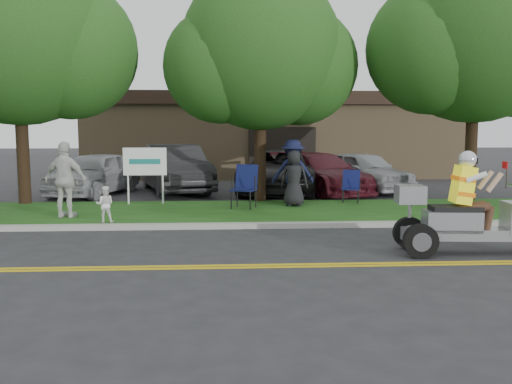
{
  "coord_description": "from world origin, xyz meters",
  "views": [
    {
      "loc": [
        -0.6,
        -9.29,
        2.26
      ],
      "look_at": [
        0.07,
        2.0,
        0.96
      ],
      "focal_mm": 38.0,
      "sensor_mm": 36.0,
      "label": 1
    }
  ],
  "objects": [
    {
      "name": "lawn_chair_a",
      "position": [
        -0.02,
        5.66,
        0.78
      ],
      "size": [
        0.82,
        0.84,
        1.2
      ],
      "rotation": [
        0.0,
        0.0,
        -0.36
      ],
      "color": "black",
      "rests_on": "grass_verge"
    },
    {
      "name": "centerline_far",
      "position": [
        0.0,
        -0.42,
        0.01
      ],
      "size": [
        60.0,
        0.1,
        0.01
      ],
      "primitive_type": "cube",
      "color": "gold",
      "rests_on": "ground"
    },
    {
      "name": "parked_car_far_right",
      "position": [
        4.54,
        10.41,
        0.75
      ],
      "size": [
        3.35,
        4.72,
        1.49
      ],
      "primitive_type": "imported",
      "rotation": [
        0.0,
        0.0,
        0.41
      ],
      "color": "#A7AAAF",
      "rests_on": "ground"
    },
    {
      "name": "trike_scooter",
      "position": [
        3.83,
        0.22,
        0.66
      ],
      "size": [
        2.89,
        1.0,
        1.89
      ],
      "rotation": [
        0.0,
        0.0,
        -0.09
      ],
      "color": "black",
      "rests_on": "ground"
    },
    {
      "name": "commercial_building",
      "position": [
        2.0,
        18.98,
        2.01
      ],
      "size": [
        18.0,
        8.2,
        4.0
      ],
      "color": "#9E7F5B",
      "rests_on": "ground"
    },
    {
      "name": "parked_car_mid",
      "position": [
        1.4,
        9.88,
        0.78
      ],
      "size": [
        3.68,
        6.05,
        1.57
      ],
      "primitive_type": "imported",
      "rotation": [
        0.0,
        0.0,
        -0.2
      ],
      "color": "black",
      "rests_on": "ground"
    },
    {
      "name": "curb",
      "position": [
        0.0,
        3.05,
        0.06
      ],
      "size": [
        60.0,
        0.25,
        0.12
      ],
      "primitive_type": "cube",
      "color": "#A8A89E",
      "rests_on": "ground"
    },
    {
      "name": "tree_left",
      "position": [
        -6.44,
        7.03,
        4.85
      ],
      "size": [
        6.62,
        5.4,
        7.78
      ],
      "color": "#332114",
      "rests_on": "ground"
    },
    {
      "name": "business_sign",
      "position": [
        -2.9,
        6.6,
        1.26
      ],
      "size": [
        1.25,
        0.06,
        1.75
      ],
      "color": "silver",
      "rests_on": "ground"
    },
    {
      "name": "ground",
      "position": [
        0.0,
        0.0,
        0.0
      ],
      "size": [
        120.0,
        120.0,
        0.0
      ],
      "primitive_type": "plane",
      "color": "#28282B",
      "rests_on": "ground"
    },
    {
      "name": "parked_car_left",
      "position": [
        -2.39,
        10.62,
        0.87
      ],
      "size": [
        3.25,
        5.56,
        1.73
      ],
      "primitive_type": "imported",
      "rotation": [
        0.0,
        0.0,
        0.29
      ],
      "color": "#2A292C",
      "rests_on": "ground"
    },
    {
      "name": "grass_verge",
      "position": [
        0.0,
        5.2,
        0.06
      ],
      "size": [
        60.0,
        4.0,
        0.1
      ],
      "primitive_type": "cube",
      "color": "#154B14",
      "rests_on": "ground"
    },
    {
      "name": "spectator_chair_a",
      "position": [
        1.4,
        6.4,
        1.05
      ],
      "size": [
        1.26,
        0.78,
        1.88
      ],
      "primitive_type": "imported",
      "rotation": [
        0.0,
        0.0,
        3.07
      ],
      "color": "#15183B",
      "rests_on": "grass_verge"
    },
    {
      "name": "spectator_chair_b",
      "position": [
        1.38,
        5.92,
        0.9
      ],
      "size": [
        0.88,
        0.68,
        1.59
      ],
      "primitive_type": "imported",
      "rotation": [
        0.0,
        0.0,
        2.9
      ],
      "color": "black",
      "rests_on": "grass_verge"
    },
    {
      "name": "parked_car_right",
      "position": [
        2.81,
        9.91,
        0.72
      ],
      "size": [
        3.8,
        5.37,
        1.44
      ],
      "primitive_type": "imported",
      "rotation": [
        0.0,
        0.0,
        0.4
      ],
      "color": "#52131E",
      "rests_on": "ground"
    },
    {
      "name": "centerline_near",
      "position": [
        0.0,
        -0.58,
        0.01
      ],
      "size": [
        60.0,
        0.1,
        0.01
      ],
      "primitive_type": "cube",
      "color": "gold",
      "rests_on": "ground"
    },
    {
      "name": "lawn_chair_b",
      "position": [
        3.18,
        6.6,
        0.65
      ],
      "size": [
        0.64,
        0.65,
        0.97
      ],
      "rotation": [
        0.0,
        0.0,
        -0.29
      ],
      "color": "black",
      "rests_on": "grass_verge"
    },
    {
      "name": "spectator_adult_right",
      "position": [
        -4.5,
        4.24,
        1.04
      ],
      "size": [
        1.18,
        0.74,
        1.88
      ],
      "primitive_type": "imported",
      "rotation": [
        0.0,
        0.0,
        2.86
      ],
      "color": "silver",
      "rests_on": "grass_verge"
    },
    {
      "name": "tree_right",
      "position": [
        7.06,
        7.03,
        5.03
      ],
      "size": [
        6.86,
        5.6,
        8.07
      ],
      "color": "#332114",
      "rests_on": "ground"
    },
    {
      "name": "tree_mid",
      "position": [
        0.55,
        7.23,
        4.43
      ],
      "size": [
        5.88,
        4.8,
        7.05
      ],
      "color": "#332114",
      "rests_on": "ground"
    },
    {
      "name": "child_right",
      "position": [
        -3.39,
        3.4,
        0.54
      ],
      "size": [
        0.44,
        0.35,
        0.86
      ],
      "primitive_type": "imported",
      "rotation": [
        0.0,
        0.0,
        3.21
      ],
      "color": "white",
      "rests_on": "grass_verge"
    },
    {
      "name": "parked_car_far_left",
      "position": [
        -5.12,
        9.8,
        0.76
      ],
      "size": [
        2.91,
        4.78,
        1.52
      ],
      "primitive_type": "imported",
      "rotation": [
        0.0,
        0.0,
        -0.27
      ],
      "color": "#A4A5AB",
      "rests_on": "ground"
    }
  ]
}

